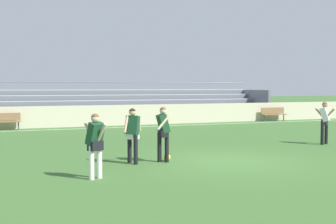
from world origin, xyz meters
TOP-DOWN VIEW (x-y plane):
  - ground_plane at (0.00, 0.00)m, footprint 160.00×160.00m
  - field_line_sideline at (0.00, 12.51)m, footprint 44.00×0.12m
  - sideline_wall at (0.00, 13.81)m, footprint 48.00×0.16m
  - bleacher_stand at (-1.36, 16.67)m, footprint 26.26×3.97m
  - bench_near_bin at (-6.18, 13.35)m, footprint 1.80×0.40m
  - bench_far_left at (11.01, 13.35)m, footprint 1.80×0.40m
  - player_dark_pressing_high at (-2.87, 0.68)m, footprint 0.66×0.49m
  - player_dark_dropping_back at (-1.92, 0.60)m, footprint 0.52×0.45m
  - player_white_wide_right at (5.63, 2.18)m, footprint 0.54×0.75m
  - player_dark_on_ball at (-4.40, -1.14)m, footprint 0.51×0.64m
  - soccer_ball at (-1.72, 0.76)m, footprint 0.22×0.22m

SIDE VIEW (x-z plane):
  - ground_plane at x=0.00m, z-range 0.00..0.00m
  - field_line_sideline at x=0.00m, z-range 0.00..0.01m
  - soccer_ball at x=-1.72m, z-range 0.00..0.22m
  - bench_near_bin at x=-6.18m, z-range 0.10..1.00m
  - bench_far_left at x=11.01m, z-range 0.10..1.00m
  - sideline_wall at x=0.00m, z-range 0.00..1.23m
  - player_dark_on_ball at x=-4.40m, z-range 0.15..1.80m
  - player_dark_pressing_high at x=-2.87m, z-range 0.16..1.83m
  - player_dark_dropping_back at x=-1.92m, z-range 0.17..1.86m
  - player_white_wide_right at x=5.63m, z-range 0.17..1.87m
  - bleacher_stand at x=-1.36m, z-range -0.20..2.46m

